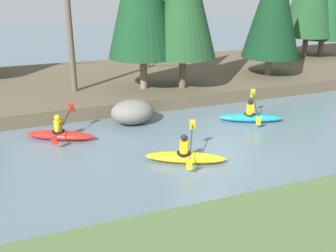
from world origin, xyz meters
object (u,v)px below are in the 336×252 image
object	(u,v)px
kayaker_middle	(186,156)
kayaker_trailing	(61,134)
kayaker_lead	(251,117)
boulder_midstream	(132,112)

from	to	relation	value
kayaker_middle	kayaker_trailing	size ratio (longest dim) A/B	1.01
kayaker_lead	kayaker_middle	world-z (taller)	same
kayaker_middle	boulder_midstream	bearing A→B (deg)	125.40
kayaker_middle	boulder_midstream	world-z (taller)	kayaker_middle
kayaker_middle	kayaker_trailing	world-z (taller)	same
kayaker_trailing	boulder_midstream	distance (m)	3.17
kayaker_middle	boulder_midstream	xyz separation A→B (m)	(-0.66, 4.24, 0.30)
kayaker_lead	kayaker_trailing	world-z (taller)	same
kayaker_trailing	boulder_midstream	world-z (taller)	kayaker_trailing
kayaker_lead	boulder_midstream	xyz separation A→B (m)	(-4.85, 1.58, 0.30)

